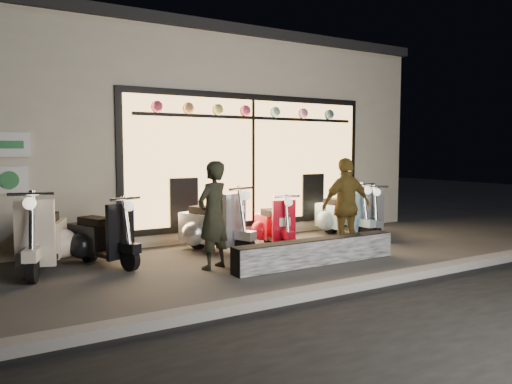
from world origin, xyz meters
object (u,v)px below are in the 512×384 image
Objects in this scene: graffiti_barrier at (316,252)px; man at (213,215)px; scooter_silver at (209,226)px; woman at (346,206)px; scooter_red at (273,225)px.

man reaches higher than graffiti_barrier.
scooter_silver is 2.38m from woman.
man is at bearing 0.02° from woman.
woman reaches higher than scooter_red.
graffiti_barrier is 1.86× the size of scooter_silver.
scooter_red is at bearing -55.14° from woman.
scooter_red is (0.24, 1.60, 0.18)m from graffiti_barrier.
woman is at bearing 22.92° from graffiti_barrier.
scooter_red is 2.04m from man.
scooter_silver is at bearing 118.74° from graffiti_barrier.
man reaches higher than scooter_silver.
woman is at bearing 151.88° from man.
scooter_red is at bearing -173.13° from man.
woman reaches higher than man.
scooter_red is at bearing 81.34° from graffiti_barrier.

